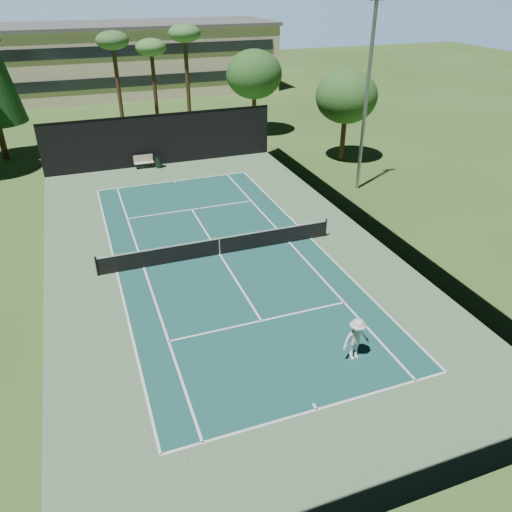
{
  "coord_description": "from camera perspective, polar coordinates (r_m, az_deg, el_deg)",
  "views": [
    {
      "loc": [
        -6.32,
        -22.93,
        13.21
      ],
      "look_at": [
        1.0,
        -3.0,
        1.3
      ],
      "focal_mm": 35.0,
      "sensor_mm": 36.0,
      "label": 1
    }
  ],
  "objects": [
    {
      "name": "court_surface",
      "position": [
        27.2,
        -4.16,
        0.18
      ],
      "size": [
        10.97,
        23.77,
        0.01
      ],
      "primitive_type": "cube",
      "color": "#184D48",
      "rests_on": "ground"
    },
    {
      "name": "trash_bin",
      "position": [
        40.72,
        -11.04,
        10.52
      ],
      "size": [
        0.56,
        0.56,
        0.95
      ],
      "color": "black",
      "rests_on": "ground"
    },
    {
      "name": "tennis_net",
      "position": [
        26.94,
        -4.2,
        1.19
      ],
      "size": [
        12.9,
        0.1,
        1.1
      ],
      "color": "black",
      "rests_on": "ground"
    },
    {
      "name": "apron_slab",
      "position": [
        27.21,
        -4.16,
        0.17
      ],
      "size": [
        18.0,
        32.0,
        0.01
      ],
      "primitive_type": "cube",
      "color": "#567854",
      "rests_on": "ground"
    },
    {
      "name": "palm_b",
      "position": [
        49.9,
        -11.89,
        21.99
      ],
      "size": [
        2.8,
        2.8,
        8.42
      ],
      "color": "#41291B",
      "rests_on": "ground"
    },
    {
      "name": "palm_c",
      "position": [
        47.3,
        -8.15,
        23.43
      ],
      "size": [
        2.8,
        2.8,
        9.77
      ],
      "color": "#3E2E1A",
      "rests_on": "ground"
    },
    {
      "name": "ground",
      "position": [
        27.21,
        -4.16,
        0.16
      ],
      "size": [
        160.0,
        160.0,
        0.0
      ],
      "primitive_type": "plane",
      "color": "#355921",
      "rests_on": "ground"
    },
    {
      "name": "palm_a",
      "position": [
        47.4,
        -16.04,
        22.19
      ],
      "size": [
        2.8,
        2.8,
        9.32
      ],
      "color": "#45301D",
      "rests_on": "ground"
    },
    {
      "name": "light_pole",
      "position": [
        34.91,
        12.53,
        17.48
      ],
      "size": [
        0.9,
        0.25,
        12.22
      ],
      "color": "#92949A",
      "rests_on": "ground"
    },
    {
      "name": "campus_building",
      "position": [
        69.79,
        -15.87,
        20.86
      ],
      "size": [
        40.5,
        12.5,
        8.3
      ],
      "color": "beige",
      "rests_on": "ground"
    },
    {
      "name": "tennis_ball_c",
      "position": [
        28.94,
        -4.79,
        2.1
      ],
      "size": [
        0.07,
        0.07,
        0.07
      ],
      "primitive_type": "sphere",
      "color": "#D9F337",
      "rests_on": "ground"
    },
    {
      "name": "tennis_ball_d",
      "position": [
        30.98,
        -15.43,
        2.99
      ],
      "size": [
        0.07,
        0.07,
        0.07
      ],
      "primitive_type": "sphere",
      "color": "#C5E534",
      "rests_on": "ground"
    },
    {
      "name": "tennis_ball_b",
      "position": [
        30.71,
        -9.95,
        3.4
      ],
      "size": [
        0.06,
        0.06,
        0.06
      ],
      "primitive_type": "sphere",
      "color": "#D3F036",
      "rests_on": "ground"
    },
    {
      "name": "decid_tree_b",
      "position": [
        41.22,
        10.3,
        17.47
      ],
      "size": [
        4.8,
        4.8,
        7.14
      ],
      "color": "#4E3521",
      "rests_on": "ground"
    },
    {
      "name": "court_lines",
      "position": [
        27.2,
        -4.16,
        0.19
      ],
      "size": [
        11.07,
        23.87,
        0.01
      ],
      "color": "white",
      "rests_on": "ground"
    },
    {
      "name": "park_bench",
      "position": [
        40.87,
        -12.72,
        10.52
      ],
      "size": [
        1.5,
        0.45,
        1.02
      ],
      "color": "beige",
      "rests_on": "ground"
    },
    {
      "name": "fence",
      "position": [
        26.35,
        -4.35,
        4.04
      ],
      "size": [
        18.04,
        32.05,
        4.03
      ],
      "color": "black",
      "rests_on": "ground"
    },
    {
      "name": "tennis_ball_a",
      "position": [
        16.94,
        -7.97,
        -22.17
      ],
      "size": [
        0.07,
        0.07,
        0.07
      ],
      "primitive_type": "sphere",
      "color": "yellow",
      "rests_on": "ground"
    },
    {
      "name": "player",
      "position": [
        20.01,
        11.4,
        -9.3
      ],
      "size": [
        1.24,
        0.77,
        1.85
      ],
      "primitive_type": "imported",
      "rotation": [
        0.0,
        0.0,
        0.08
      ],
      "color": "white",
      "rests_on": "ground"
    },
    {
      "name": "decid_tree_a",
      "position": [
        48.44,
        -0.22,
        20.03
      ],
      "size": [
        5.12,
        5.12,
        7.62
      ],
      "color": "#41291C",
      "rests_on": "ground"
    }
  ]
}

